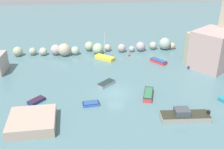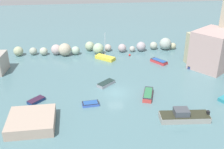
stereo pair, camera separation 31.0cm
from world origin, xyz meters
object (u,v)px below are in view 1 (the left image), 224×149
Objects in this scene: moored_boat_0 at (106,84)px; moored_boat_2 at (194,67)px; channel_buoy at (129,55)px; moored_boat_4 at (105,58)px; moored_boat_6 at (36,101)px; moored_boat_5 at (184,116)px; moored_boat_8 at (159,61)px; stone_dock at (32,122)px; moored_boat_1 at (91,104)px; moored_boat_7 at (148,94)px.

moored_boat_2 is at bearing -27.30° from moored_boat_0.
channel_buoy is 14.85m from moored_boat_0.
moored_boat_4 is at bearing 42.93° from moored_boat_0.
channel_buoy is at bearing -7.71° from moored_boat_2.
channel_buoy is 25.07m from moored_boat_6.
moored_boat_5 is 20.50m from moored_boat_8.
stone_dock is at bearing 46.87° from moored_boat_6.
moored_boat_8 reaches higher than moored_boat_2.
channel_buoy is 0.08× the size of moored_boat_4.
stone_dock reaches higher than moored_boat_2.
moored_boat_8 is at bearing 163.88° from moored_boat_6.
moored_boat_1 is 0.94× the size of moored_boat_2.
moored_boat_4 is at bearing -65.65° from moored_boat_5.
moored_boat_8 is at bearing -4.21° from moored_boat_7.
moored_boat_6 is at bearing 92.34° from stone_dock.
stone_dock is 6.28m from moored_boat_6.
moored_boat_5 reaches higher than moored_boat_6.
moored_boat_8 is (22.84, 19.25, -0.39)m from stone_dock.
stone_dock is 15.26m from moored_boat_0.
moored_boat_5 is at bearing -29.39° from moored_boat_4.
moored_boat_4 reaches higher than moored_boat_8.
moored_boat_4 is (4.00, 18.16, 0.14)m from moored_boat_1.
moored_boat_6 is at bearing 106.96° from moored_boat_7.
moored_boat_0 is 0.90× the size of moored_boat_8.
moored_boat_7 reaches higher than moored_boat_2.
moored_boat_7 is (6.24, -4.77, 0.08)m from moored_boat_0.
moored_boat_5 is 2.48× the size of moored_boat_6.
channel_buoy is (17.56, 23.90, -0.48)m from stone_dock.
moored_boat_5 reaches higher than stone_dock.
stone_dock is at bearing -126.30° from channel_buoy.
moored_boat_4 reaches higher than moored_boat_7.
stone_dock is at bearing 1.33° from moored_boat_5.
moored_boat_2 is at bearing 151.83° from moored_boat_6.
moored_boat_4 reaches higher than moored_boat_6.
moored_boat_1 is 0.71× the size of moored_boat_8.
channel_buoy is 14.22m from moored_boat_2.
channel_buoy is at bearing 58.58° from moored_boat_1.
moored_boat_7 is (17.23, 5.81, -0.33)m from stone_dock.
stone_dock is 13.29× the size of channel_buoy.
moored_boat_1 is 13.67m from moored_boat_5.
channel_buoy is 18.09m from moored_boat_7.
moored_boat_8 is (5.28, -4.65, 0.09)m from channel_buoy.
moored_boat_4 reaches higher than moored_boat_5.
stone_dock is at bearing -77.40° from moored_boat_4.
moored_boat_4 is 17.46m from moored_boat_7.
moored_boat_6 is (-29.17, -9.09, -0.03)m from moored_boat_2.
moored_boat_2 is at bearing -32.33° from moored_boat_7.
channel_buoy is 0.14× the size of moored_boat_0.
moored_boat_4 is (-5.56, -1.43, 0.16)m from channel_buoy.
moored_boat_6 is 17.49m from moored_boat_7.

